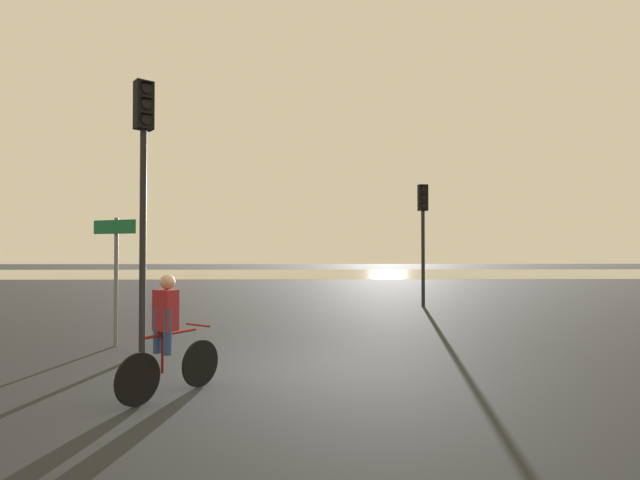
# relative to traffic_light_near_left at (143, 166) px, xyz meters

# --- Properties ---
(ground_plane) EXTENTS (120.00, 120.00, 0.00)m
(ground_plane) POSITION_rel_traffic_light_near_left_xyz_m (2.85, -1.38, -3.49)
(ground_plane) COLOR black
(water_strip) EXTENTS (80.00, 16.00, 0.01)m
(water_strip) POSITION_rel_traffic_light_near_left_xyz_m (2.85, 31.50, -3.49)
(water_strip) COLOR #9E937F
(water_strip) RESTS_ON ground
(traffic_light_near_left) EXTENTS (0.41, 0.42, 5.08)m
(traffic_light_near_left) POSITION_rel_traffic_light_near_left_xyz_m (0.00, 0.00, 0.00)
(traffic_light_near_left) COLOR black
(traffic_light_near_left) RESTS_ON ground
(traffic_light_far_right) EXTENTS (0.33, 0.35, 4.19)m
(traffic_light_far_right) POSITION_rel_traffic_light_near_left_xyz_m (6.98, 7.76, -0.57)
(traffic_light_far_right) COLOR black
(traffic_light_far_right) RESTS_ON ground
(direction_sign_post) EXTENTS (1.01, 0.49, 2.60)m
(direction_sign_post) POSITION_rel_traffic_light_near_left_xyz_m (-0.85, 0.90, -1.80)
(direction_sign_post) COLOR slate
(direction_sign_post) RESTS_ON ground
(cyclist) EXTENTS (0.99, 1.44, 1.62)m
(cyclist) POSITION_rel_traffic_light_near_left_xyz_m (1.20, -2.59, -2.67)
(cyclist) COLOR black
(cyclist) RESTS_ON ground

